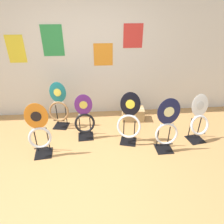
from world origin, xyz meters
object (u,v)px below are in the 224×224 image
storage_box (133,114)px  toilet_seat_display_jazz_black (129,122)px  toilet_seat_display_orange_sun (39,131)px  toilet_seat_display_white_plain (199,121)px  toilet_seat_display_navy_moon (167,128)px  toilet_seat_display_teal_sax (59,107)px  toilet_seat_display_purple_note (85,120)px

storage_box → toilet_seat_display_jazz_black: bearing=-105.6°
toilet_seat_display_orange_sun → toilet_seat_display_white_plain: bearing=3.9°
toilet_seat_display_navy_moon → toilet_seat_display_teal_sax: size_ratio=1.03×
toilet_seat_display_white_plain → toilet_seat_display_teal_sax: 2.64m
toilet_seat_display_jazz_black → toilet_seat_display_white_plain: bearing=-2.1°
toilet_seat_display_orange_sun → toilet_seat_display_white_plain: toilet_seat_display_orange_sun is taller
toilet_seat_display_purple_note → storage_box: size_ratio=1.79×
toilet_seat_display_purple_note → toilet_seat_display_teal_sax: (-0.52, 0.42, 0.06)m
toilet_seat_display_teal_sax → toilet_seat_display_white_plain: bearing=-14.7°
toilet_seat_display_jazz_black → toilet_seat_display_navy_moon: 0.64m
toilet_seat_display_teal_sax → toilet_seat_display_jazz_black: bearing=-25.6°
toilet_seat_display_navy_moon → storage_box: toilet_seat_display_navy_moon is taller
toilet_seat_display_jazz_black → toilet_seat_display_teal_sax: size_ratio=1.01×
toilet_seat_display_jazz_black → storage_box: toilet_seat_display_jazz_black is taller
toilet_seat_display_purple_note → toilet_seat_display_white_plain: (2.03, -0.25, 0.01)m
toilet_seat_display_jazz_black → toilet_seat_display_purple_note: 0.81m
toilet_seat_display_navy_moon → storage_box: 1.16m
toilet_seat_display_teal_sax → storage_box: size_ratio=1.95×
toilet_seat_display_white_plain → toilet_seat_display_teal_sax: toilet_seat_display_teal_sax is taller
toilet_seat_display_teal_sax → storage_box: bearing=5.9°
toilet_seat_display_purple_note → toilet_seat_display_navy_moon: bearing=-19.3°
toilet_seat_display_teal_sax → toilet_seat_display_purple_note: bearing=-39.0°
toilet_seat_display_jazz_black → toilet_seat_display_teal_sax: 1.44m
toilet_seat_display_teal_sax → storage_box: (1.52, 0.16, -0.31)m
toilet_seat_display_purple_note → toilet_seat_display_white_plain: toilet_seat_display_white_plain is taller
toilet_seat_display_orange_sun → toilet_seat_display_navy_moon: toilet_seat_display_navy_moon is taller
toilet_seat_display_purple_note → toilet_seat_display_white_plain: size_ratio=0.98×
toilet_seat_display_orange_sun → toilet_seat_display_purple_note: 0.82m
toilet_seat_display_jazz_black → toilet_seat_display_purple_note: size_ratio=1.10×
storage_box → toilet_seat_display_teal_sax: bearing=-174.1°
toilet_seat_display_teal_sax → storage_box: toilet_seat_display_teal_sax is taller
toilet_seat_display_teal_sax → toilet_seat_display_orange_sun: bearing=-101.8°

